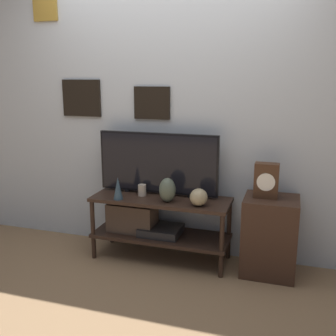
# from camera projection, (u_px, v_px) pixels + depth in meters

# --- Properties ---
(ground_plane) EXTENTS (12.00, 12.00, 0.00)m
(ground_plane) POSITION_uv_depth(u_px,v_px,m) (152.00, 270.00, 3.36)
(ground_plane) COLOR #846647
(wall_back) EXTENTS (6.40, 0.08, 2.70)m
(wall_back) POSITION_uv_depth(u_px,v_px,m) (169.00, 107.00, 3.54)
(wall_back) COLOR #B2BCC6
(wall_back) RESTS_ON ground_plane
(media_console) EXTENTS (1.23, 0.43, 0.57)m
(media_console) POSITION_uv_depth(u_px,v_px,m) (150.00, 219.00, 3.55)
(media_console) COLOR black
(media_console) RESTS_ON ground_plane
(television) EXTENTS (1.10, 0.05, 0.56)m
(television) POSITION_uv_depth(u_px,v_px,m) (158.00, 163.00, 3.51)
(television) COLOR black
(television) RESTS_ON media_console
(vase_urn_stoneware) EXTENTS (0.14, 0.14, 0.21)m
(vase_urn_stoneware) POSITION_uv_depth(u_px,v_px,m) (167.00, 190.00, 3.34)
(vase_urn_stoneware) COLOR #4C5647
(vase_urn_stoneware) RESTS_ON media_console
(vase_slim_bronze) EXTENTS (0.08, 0.08, 0.20)m
(vase_slim_bronze) POSITION_uv_depth(u_px,v_px,m) (118.00, 188.00, 3.41)
(vase_slim_bronze) COLOR #2D4251
(vase_slim_bronze) RESTS_ON media_console
(vase_round_glass) EXTENTS (0.15, 0.15, 0.15)m
(vase_round_glass) POSITION_uv_depth(u_px,v_px,m) (199.00, 197.00, 3.24)
(vase_round_glass) COLOR tan
(vase_round_glass) RESTS_ON media_console
(candle_jar) EXTENTS (0.07, 0.07, 0.10)m
(candle_jar) POSITION_uv_depth(u_px,v_px,m) (142.00, 190.00, 3.52)
(candle_jar) COLOR #C1B29E
(candle_jar) RESTS_ON media_console
(side_table) EXTENTS (0.44, 0.40, 0.66)m
(side_table) POSITION_uv_depth(u_px,v_px,m) (270.00, 236.00, 3.26)
(side_table) COLOR #382319
(side_table) RESTS_ON ground_plane
(mantel_clock) EXTENTS (0.19, 0.11, 0.29)m
(mantel_clock) POSITION_uv_depth(u_px,v_px,m) (266.00, 181.00, 3.17)
(mantel_clock) COLOR #422819
(mantel_clock) RESTS_ON side_table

